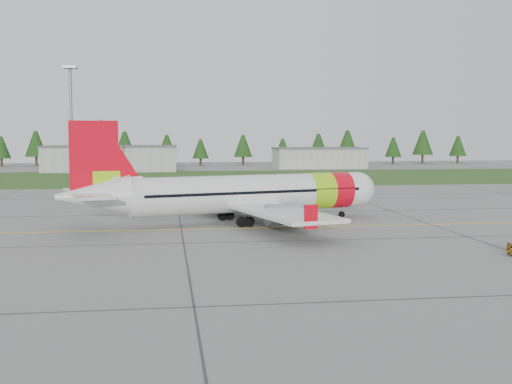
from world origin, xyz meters
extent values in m
plane|color=gray|center=(0.00, 0.00, 0.00)|extent=(320.00, 320.00, 0.00)
cylinder|color=silver|center=(-7.66, 11.96, 3.02)|extent=(25.41, 10.39, 3.80)
sphere|color=silver|center=(4.54, 15.32, 3.02)|extent=(3.80, 3.80, 3.80)
cone|color=silver|center=(-23.14, 7.69, 3.36)|extent=(7.58, 5.47, 3.80)
cube|color=black|center=(4.82, 15.40, 3.36)|extent=(2.17, 2.85, 0.55)
cylinder|color=#9BE010|center=(-0.15, 14.03, 3.02)|extent=(3.47, 4.41, 3.88)
cylinder|color=red|center=(2.10, 14.65, 3.02)|extent=(3.10, 4.31, 3.88)
cube|color=silver|center=(-8.13, 11.83, 1.95)|extent=(13.44, 31.46, 0.35)
cube|color=red|center=(-13.18, 26.49, 2.48)|extent=(1.17, 0.48, 1.95)
cube|color=red|center=(-4.95, -3.35, 2.48)|extent=(1.17, 0.48, 1.95)
cylinder|color=gray|center=(-8.14, 17.38, 1.41)|extent=(3.92, 2.90, 2.04)
cylinder|color=gray|center=(-5.30, 7.06, 1.41)|extent=(3.92, 2.90, 2.04)
cube|color=red|center=(-22.96, 7.74, 6.62)|extent=(4.41, 1.53, 7.40)
cube|color=#9BE010|center=(-21.92, 8.02, 4.48)|extent=(2.55, 1.07, 2.34)
cube|color=silver|center=(-23.61, 7.56, 3.60)|extent=(5.98, 11.62, 0.21)
cylinder|color=slate|center=(2.67, 14.81, 0.68)|extent=(0.18, 0.18, 1.36)
cylinder|color=black|center=(2.67, 14.81, 0.33)|extent=(0.71, 0.44, 0.66)
cylinder|color=slate|center=(-9.79, 14.20, 0.92)|extent=(0.21, 0.21, 1.85)
cylinder|color=black|center=(-10.17, 14.09, 0.51)|extent=(1.09, 0.69, 1.01)
cylinder|color=slate|center=(-8.34, 8.94, 0.92)|extent=(0.21, 0.21, 1.85)
cylinder|color=black|center=(-8.72, 8.84, 0.51)|extent=(1.09, 0.69, 1.01)
imported|color=silver|center=(-27.19, 59.07, 2.34)|extent=(2.13, 2.09, 4.68)
cube|color=#30561E|center=(0.00, 82.00, 0.01)|extent=(320.00, 50.00, 0.03)
cube|color=gold|center=(0.00, 8.00, 0.01)|extent=(120.00, 0.25, 0.02)
cube|color=#A8A8A3|center=(-30.00, 110.00, 3.00)|extent=(32.00, 14.00, 6.00)
cube|color=#A8A8A3|center=(25.00, 118.00, 2.60)|extent=(24.00, 12.00, 5.20)
cylinder|color=slate|center=(-32.00, 58.00, 10.00)|extent=(0.50, 0.50, 20.00)
camera|label=1|loc=(-16.35, -53.02, 9.00)|focal=45.00mm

